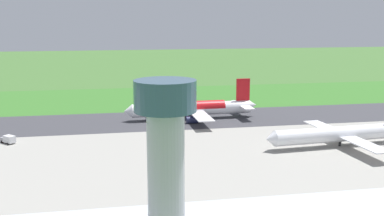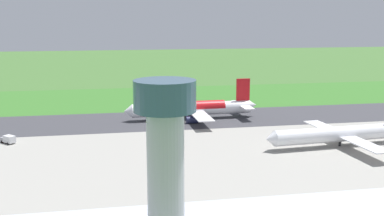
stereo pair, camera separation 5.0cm
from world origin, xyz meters
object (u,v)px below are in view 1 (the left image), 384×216
at_px(traffic_cone_orange, 164,97).
at_px(airliner_main, 193,108).
at_px(service_car_followme, 155,135).
at_px(no_stopping_sign, 180,96).
at_px(service_truck_baggage, 8,139).
at_px(airliner_parked_mid, 341,134).

bearing_deg(traffic_cone_orange, airliner_main, 95.91).
bearing_deg(traffic_cone_orange, service_car_followme, 80.62).
relative_size(airliner_main, service_car_followme, 12.49).
distance_m(service_car_followme, no_stopping_sign, 74.76).
distance_m(airliner_main, service_truck_baggage, 70.26).
height_order(service_car_followme, no_stopping_sign, no_stopping_sign).
height_order(service_truck_baggage, service_car_followme, service_truck_baggage).
height_order(airliner_parked_mid, service_truck_baggage, airliner_parked_mid).
height_order(airliner_main, no_stopping_sign, airliner_main).
xyz_separation_m(airliner_main, traffic_cone_orange, (5.27, -50.88, -4.08)).
bearing_deg(airliner_main, traffic_cone_orange, -84.09).
relative_size(service_truck_baggage, no_stopping_sign, 2.15).
bearing_deg(service_truck_baggage, airliner_main, -159.14).
distance_m(service_truck_baggage, no_stopping_sign, 97.96).
bearing_deg(airliner_parked_mid, airliner_main, -50.75).
height_order(airliner_main, service_car_followme, airliner_main).
bearing_deg(no_stopping_sign, airliner_parked_mid, 111.44).
bearing_deg(airliner_main, service_truck_baggage, 20.86).
bearing_deg(airliner_parked_mid, service_truck_baggage, -12.17).
xyz_separation_m(service_car_followme, traffic_cone_orange, (-12.74, -77.15, -0.57)).
bearing_deg(no_stopping_sign, service_car_followme, 74.31).
relative_size(service_truck_baggage, service_car_followme, 1.32).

